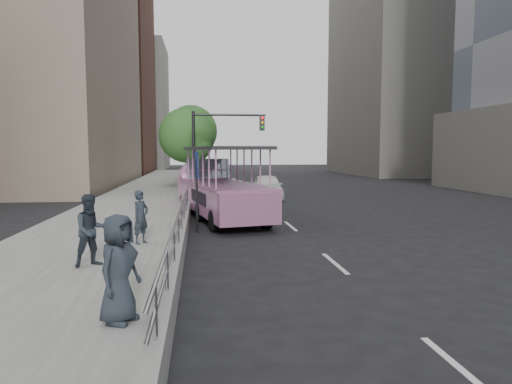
{
  "coord_description": "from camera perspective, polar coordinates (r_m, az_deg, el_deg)",
  "views": [
    {
      "loc": [
        -2.54,
        -13.6,
        3.02
      ],
      "look_at": [
        -0.56,
        2.59,
        1.51
      ],
      "focal_mm": 32.0,
      "sensor_mm": 36.0,
      "label": 1
    }
  ],
  "objects": [
    {
      "name": "street_tree_near",
      "position": [
        29.54,
        -8.51,
        6.76
      ],
      "size": [
        3.52,
        3.52,
        5.72
      ],
      "color": "#3C2A1B",
      "rests_on": "ground"
    },
    {
      "name": "guardrail",
      "position": [
        15.72,
        -9.04,
        -1.65
      ],
      "size": [
        0.07,
        22.0,
        0.71
      ],
      "color": "silver",
      "rests_on": "kerb_wall"
    },
    {
      "name": "midrise_brick",
      "position": [
        64.29,
        -21.44,
        13.84
      ],
      "size": [
        18.0,
        16.0,
        26.0
      ],
      "primitive_type": "cube",
      "color": "brown",
      "rests_on": "ground"
    },
    {
      "name": "kerb_wall",
      "position": [
        15.81,
        -9.01,
        -4.03
      ],
      "size": [
        0.24,
        30.0,
        0.36
      ],
      "primitive_type": "cube",
      "color": "#A0A09B",
      "rests_on": "sidewalk"
    },
    {
      "name": "midrise_stone_b",
      "position": [
        79.07,
        -17.02,
        10.11
      ],
      "size": [
        16.0,
        14.0,
        20.0
      ],
      "primitive_type": "cube",
      "color": "slate",
      "rests_on": "ground"
    },
    {
      "name": "traffic_signal",
      "position": [
        26.11,
        -5.17,
        6.3
      ],
      "size": [
        4.2,
        0.32,
        5.2
      ],
      "color": "black",
      "rests_on": "ground"
    },
    {
      "name": "parking_sign",
      "position": [
        16.64,
        -7.42,
        1.17
      ],
      "size": [
        0.14,
        0.66,
        2.97
      ],
      "color": "black",
      "rests_on": "ground"
    },
    {
      "name": "pedestrian_far",
      "position": [
        7.56,
        -16.78,
        -9.15
      ],
      "size": [
        0.87,
        1.0,
        1.73
      ],
      "primitive_type": "imported",
      "rotation": [
        0.0,
        0.0,
        1.12
      ],
      "color": "#252D36",
      "rests_on": "sidewalk"
    },
    {
      "name": "midrise_stone_a",
      "position": [
        63.83,
        20.67,
        16.67
      ],
      "size": [
        20.0,
        20.0,
        32.0
      ],
      "primitive_type": "cube",
      "color": "slate",
      "rests_on": "ground"
    },
    {
      "name": "car",
      "position": [
        28.11,
        1.4,
        0.67
      ],
      "size": [
        2.14,
        4.61,
        1.53
      ],
      "primitive_type": "imported",
      "rotation": [
        0.0,
        0.0,
        -0.07
      ],
      "color": "white",
      "rests_on": "ground"
    },
    {
      "name": "pedestrian_mid",
      "position": [
        11.37,
        -19.88,
        -4.52
      ],
      "size": [
        1.04,
        0.98,
        1.69
      ],
      "primitive_type": "imported",
      "rotation": [
        0.0,
        0.0,
        0.55
      ],
      "color": "#252D36",
      "rests_on": "sidewalk"
    },
    {
      "name": "sidewalk",
      "position": [
        23.99,
        -14.62,
        -1.77
      ],
      "size": [
        5.5,
        80.0,
        0.3
      ],
      "primitive_type": "cube",
      "color": "#A3A39E",
      "rests_on": "ground"
    },
    {
      "name": "ground",
      "position": [
        14.16,
        3.55,
        -7.05
      ],
      "size": [
        160.0,
        160.0,
        0.0
      ],
      "primitive_type": "plane",
      "color": "black"
    },
    {
      "name": "street_tree_far",
      "position": [
        35.55,
        -7.94,
        7.29
      ],
      "size": [
        3.97,
        3.97,
        6.45
      ],
      "color": "#3C2A1B",
      "rests_on": "ground"
    },
    {
      "name": "duck_boat",
      "position": [
        20.58,
        -4.83,
        0.11
      ],
      "size": [
        4.13,
        9.77,
        3.16
      ],
      "color": "black",
      "rests_on": "ground"
    },
    {
      "name": "pedestrian_near",
      "position": [
        13.66,
        -14.21,
        -3.06
      ],
      "size": [
        0.63,
        0.68,
        1.56
      ],
      "primitive_type": "imported",
      "rotation": [
        0.0,
        0.0,
        0.97
      ],
      "color": "#252D36",
      "rests_on": "sidewalk"
    }
  ]
}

